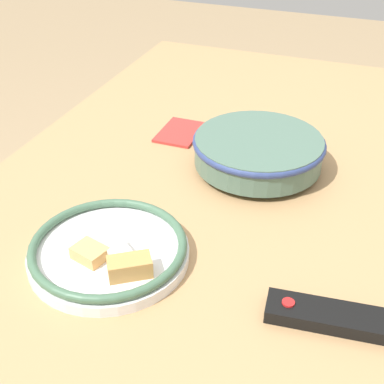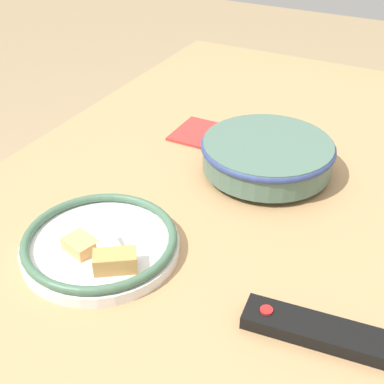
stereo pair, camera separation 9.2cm
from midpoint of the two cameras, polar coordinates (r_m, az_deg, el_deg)
dining_table at (r=1.07m, az=5.36°, el=-2.59°), size 1.41×0.83×0.76m
noodle_bowl at (r=1.03m, az=10.57°, el=3.87°), size 0.25×0.25×0.07m
food_plate at (r=0.83m, az=-6.66°, el=-5.65°), size 0.25×0.25×0.05m
tv_remote at (r=0.74m, az=16.71°, el=-14.11°), size 0.07×0.20×0.02m
folded_napkin at (r=1.17m, az=2.65°, el=6.35°), size 0.12×0.08×0.01m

